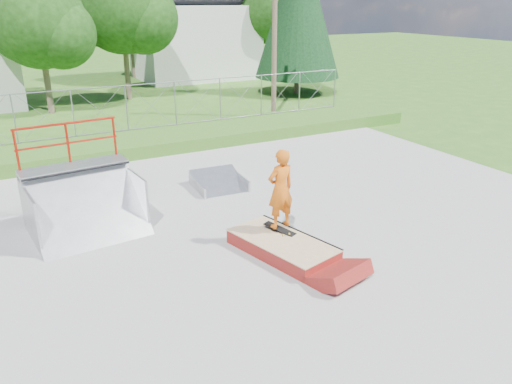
{
  "coord_description": "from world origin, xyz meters",
  "views": [
    {
      "loc": [
        -4.62,
        -8.92,
        5.38
      ],
      "look_at": [
        0.57,
        0.82,
        1.1
      ],
      "focal_mm": 35.0,
      "sensor_mm": 36.0,
      "label": 1
    }
  ],
  "objects_px": {
    "grind_box": "(282,247)",
    "flat_bank_ramp": "(219,182)",
    "quarter_pipe": "(84,184)",
    "skater": "(280,192)"
  },
  "relations": [
    {
      "from": "grind_box",
      "to": "flat_bank_ramp",
      "type": "bearing_deg",
      "value": 69.97
    },
    {
      "from": "grind_box",
      "to": "quarter_pipe",
      "type": "relative_size",
      "value": 1.06
    },
    {
      "from": "flat_bank_ramp",
      "to": "skater",
      "type": "bearing_deg",
      "value": -90.53
    },
    {
      "from": "quarter_pipe",
      "to": "flat_bank_ramp",
      "type": "relative_size",
      "value": 1.67
    },
    {
      "from": "quarter_pipe",
      "to": "flat_bank_ramp",
      "type": "xyz_separation_m",
      "value": [
        4.07,
        1.3,
        -1.06
      ]
    },
    {
      "from": "quarter_pipe",
      "to": "flat_bank_ramp",
      "type": "bearing_deg",
      "value": 12.15
    },
    {
      "from": "quarter_pipe",
      "to": "skater",
      "type": "bearing_deg",
      "value": -41.93
    },
    {
      "from": "grind_box",
      "to": "skater",
      "type": "distance_m",
      "value": 1.23
    },
    {
      "from": "grind_box",
      "to": "flat_bank_ramp",
      "type": "xyz_separation_m",
      "value": [
        0.46,
        4.49,
        0.03
      ]
    },
    {
      "from": "grind_box",
      "to": "skater",
      "type": "bearing_deg",
      "value": 52.88
    }
  ]
}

